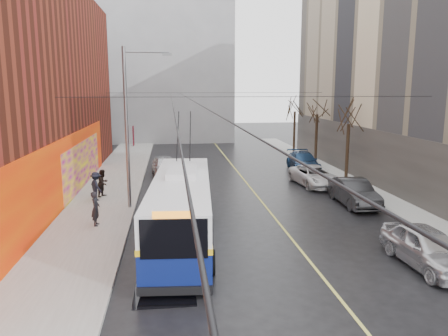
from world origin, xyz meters
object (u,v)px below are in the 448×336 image
object	(u,v)px
pedestrian_c	(96,186)
pedestrian_a	(96,209)
parked_car_a	(427,247)
pedestrian_b	(103,183)
tree_near	(349,113)
parked_car_b	(354,192)
streetlight_pole	(129,124)
tree_far	(295,104)
tree_mid	(317,106)
trolleybus	(182,207)
parked_car_d	(303,161)
parked_car_c	(314,176)
following_car	(165,166)

from	to	relation	value
pedestrian_c	pedestrian_a	bearing A→B (deg)	155.24
parked_car_a	pedestrian_b	distance (m)	18.57
tree_near	parked_car_b	distance (m)	8.22
streetlight_pole	pedestrian_a	world-z (taller)	streetlight_pole
tree_far	parked_car_a	xyz separation A→B (m)	(-3.20, -29.62, -4.36)
tree_near	pedestrian_b	distance (m)	17.90
tree_mid	pedestrian_b	bearing A→B (deg)	-148.90
tree_near	tree_mid	world-z (taller)	tree_mid
streetlight_pole	tree_near	distance (m)	16.28
tree_far	trolleybus	size ratio (longest dim) A/B	0.56
pedestrian_a	pedestrian_c	xyz separation A→B (m)	(-0.77, 4.97, 0.01)
parked_car_d	tree_mid	bearing A→B (deg)	58.58
tree_mid	pedestrian_a	world-z (taller)	tree_mid
streetlight_pole	parked_car_a	bearing A→B (deg)	-38.85
tree_mid	parked_car_d	distance (m)	5.63
pedestrian_c	parked_car_c	bearing A→B (deg)	-112.21
parked_car_d	parked_car_b	bearing A→B (deg)	-86.89
parked_car_d	following_car	world-z (taller)	following_car
tree_far	pedestrian_b	size ratio (longest dim) A/B	3.87
parked_car_a	pedestrian_c	distance (m)	18.17
following_car	pedestrian_b	xyz separation A→B (m)	(-3.71, -6.71, 0.21)
pedestrian_a	parked_car_a	bearing A→B (deg)	-115.37
tree_near	pedestrian_c	world-z (taller)	tree_near
following_car	pedestrian_c	size ratio (longest dim) A/B	2.67
streetlight_pole	parked_car_c	distance (m)	13.73
tree_near	pedestrian_a	size ratio (longest dim) A/B	3.76
streetlight_pole	tree_far	bearing A→B (deg)	52.88
parked_car_c	pedestrian_b	bearing A→B (deg)	-177.94
pedestrian_b	parked_car_d	bearing A→B (deg)	-36.14
streetlight_pole	parked_car_b	world-z (taller)	streetlight_pole
streetlight_pole	trolleybus	xyz separation A→B (m)	(2.65, -5.46, -3.31)
following_car	tree_near	bearing A→B (deg)	-20.52
parked_car_c	pedestrian_b	size ratio (longest dim) A/B	2.94
tree_near	pedestrian_a	distance (m)	19.44
tree_mid	following_car	size ratio (longest dim) A/B	1.45
parked_car_a	parked_car_d	distance (m)	19.90
pedestrian_c	trolleybus	bearing A→B (deg)	-179.20
parked_car_a	pedestrian_c	size ratio (longest dim) A/B	2.64
tree_near	pedestrian_c	bearing A→B (deg)	-166.19
pedestrian_c	parked_car_a	bearing A→B (deg)	-162.20
streetlight_pole	following_car	distance (m)	10.36
trolleybus	pedestrian_c	world-z (taller)	trolleybus
following_car	pedestrian_b	bearing A→B (deg)	-125.36
trolleybus	parked_car_c	world-z (taller)	trolleybus
parked_car_c	parked_car_d	bearing A→B (deg)	75.04
parked_car_c	trolleybus	bearing A→B (deg)	-139.36
tree_far	following_car	bearing A→B (deg)	-141.62
parked_car_a	parked_car_b	distance (m)	8.98
tree_mid	parked_car_c	bearing A→B (deg)	-109.13
trolleybus	following_car	xyz separation A→B (m)	(-0.93, 14.83, -0.75)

